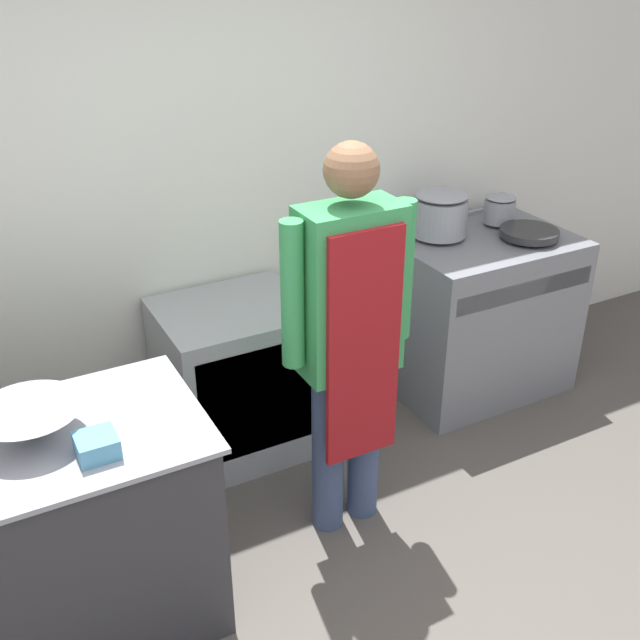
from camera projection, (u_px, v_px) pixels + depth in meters
name	position (u px, v px, depth m)	size (l,w,h in m)	color
wall_back	(215.00, 174.00, 3.64)	(8.00, 0.05, 2.70)	silver
prep_counter	(30.00, 548.00, 2.68)	(1.32, 0.70, 0.88)	#2D2D33
stove	(477.00, 313.00, 4.28)	(0.98, 0.72, 0.94)	slate
fridge_unit	(236.00, 379.00, 3.76)	(0.71, 0.61, 0.80)	#93999E
person_cook	(349.00, 329.00, 3.00)	(0.58, 0.24, 1.74)	#38476B
mixing_bowl	(30.00, 423.00, 2.51)	(0.36, 0.36, 0.11)	gray
plastic_tub	(97.00, 446.00, 2.43)	(0.13, 0.13, 0.07)	teal
stock_pot	(440.00, 212.00, 4.01)	(0.29, 0.29, 0.25)	gray
saute_pan	(529.00, 233.00, 4.04)	(0.32, 0.32, 0.04)	#262628
sauce_pot	(500.00, 208.00, 4.20)	(0.17, 0.17, 0.16)	gray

